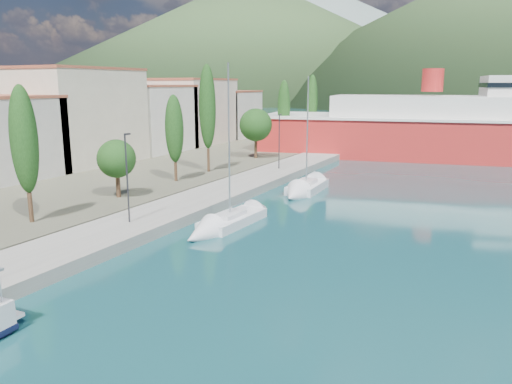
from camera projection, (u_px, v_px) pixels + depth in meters
The scene contains 9 objects.
ground at pixel (448, 126), 124.13m from camera, with size 1400.00×1400.00×0.00m, color #17484E.
quay at pixel (228, 191), 46.00m from camera, with size 5.00×88.00×0.80m, color gray.
land_strip at pixel (33, 153), 71.49m from camera, with size 70.00×148.00×0.70m, color #565644.
town_buildings at pixel (115, 120), 64.57m from camera, with size 9.20×69.20×11.30m.
tree_row at pixel (214, 123), 54.67m from camera, with size 4.18×65.15×11.48m.
lamp_posts at pixel (142, 171), 34.85m from camera, with size 0.15×45.91×6.06m.
sailboat_near at pixel (217, 227), 34.69m from camera, with size 2.70×8.70×12.37m.
sailboat_mid at pixel (301, 191), 46.25m from camera, with size 2.89×8.10×11.77m.
ferry at pixel (501, 131), 67.37m from camera, with size 66.00×25.17×12.83m.
Camera 1 is at (13.63, -12.97, 10.02)m, focal length 35.00 mm.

